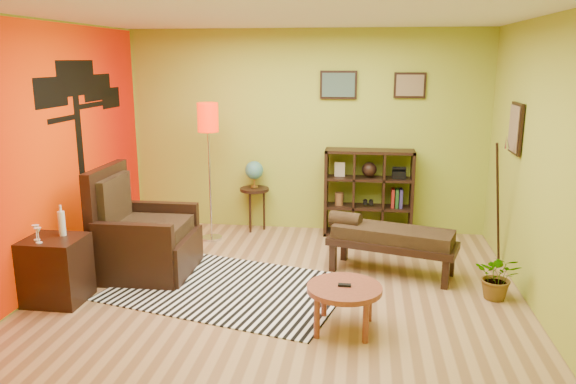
# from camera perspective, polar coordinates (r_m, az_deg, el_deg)

# --- Properties ---
(ground) EXTENTS (5.00, 5.00, 0.00)m
(ground) POSITION_cam_1_polar(r_m,az_deg,el_deg) (6.09, -0.61, -9.79)
(ground) COLOR tan
(ground) RESTS_ON ground
(room_shell) EXTENTS (5.04, 4.54, 2.82)m
(room_shell) POSITION_cam_1_polar(r_m,az_deg,el_deg) (5.65, -1.57, 7.34)
(room_shell) COLOR #A0B236
(room_shell) RESTS_ON ground
(zebra_rug) EXTENTS (2.73, 2.18, 0.01)m
(zebra_rug) POSITION_cam_1_polar(r_m,az_deg,el_deg) (6.12, -5.97, -9.65)
(zebra_rug) COLOR white
(zebra_rug) RESTS_ON ground
(coffee_table) EXTENTS (0.68, 0.68, 0.44)m
(coffee_table) POSITION_cam_1_polar(r_m,az_deg,el_deg) (5.13, 5.75, -10.09)
(coffee_table) COLOR brown
(coffee_table) RESTS_ON ground
(armchair) EXTENTS (1.02, 1.04, 1.23)m
(armchair) POSITION_cam_1_polar(r_m,az_deg,el_deg) (6.63, -14.66, -4.84)
(armchair) COLOR black
(armchair) RESTS_ON ground
(side_cabinet) EXTENTS (0.56, 0.51, 0.98)m
(side_cabinet) POSITION_cam_1_polar(r_m,az_deg,el_deg) (6.13, -22.49, -7.28)
(side_cabinet) COLOR black
(side_cabinet) RESTS_ON ground
(floor_lamp) EXTENTS (0.28, 0.28, 1.84)m
(floor_lamp) POSITION_cam_1_polar(r_m,az_deg,el_deg) (7.42, -8.11, 6.26)
(floor_lamp) COLOR silver
(floor_lamp) RESTS_ON ground
(globe_table) EXTENTS (0.41, 0.41, 1.00)m
(globe_table) POSITION_cam_1_polar(r_m,az_deg,el_deg) (7.91, -3.45, 1.41)
(globe_table) COLOR black
(globe_table) RESTS_ON ground
(cube_shelf) EXTENTS (1.20, 0.35, 1.20)m
(cube_shelf) POSITION_cam_1_polar(r_m,az_deg,el_deg) (7.77, 8.28, -0.10)
(cube_shelf) COLOR black
(cube_shelf) RESTS_ON ground
(bench) EXTENTS (1.52, 0.89, 0.66)m
(bench) POSITION_cam_1_polar(r_m,az_deg,el_deg) (6.47, 10.21, -4.56)
(bench) COLOR black
(bench) RESTS_ON ground
(potted_plant) EXTENTS (0.57, 0.60, 0.38)m
(potted_plant) POSITION_cam_1_polar(r_m,az_deg,el_deg) (6.16, 20.53, -8.49)
(potted_plant) COLOR #26661E
(potted_plant) RESTS_ON ground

